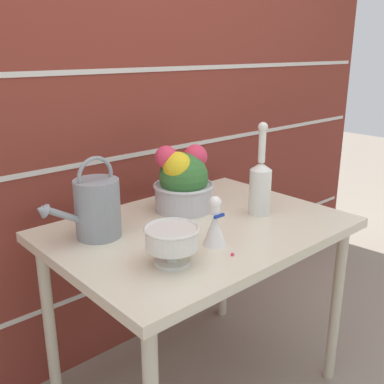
{
  "coord_description": "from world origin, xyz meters",
  "views": [
    {
      "loc": [
        -1.05,
        -1.14,
        1.37
      ],
      "look_at": [
        0.0,
        0.04,
        0.86
      ],
      "focal_mm": 42.0,
      "sensor_mm": 36.0,
      "label": 1
    }
  ],
  "objects_px": {
    "figurine_vase": "(215,225)",
    "watering_can": "(96,207)",
    "flower_planter": "(183,181)",
    "crystal_pedestal_bowl": "(172,240)",
    "glass_decanter": "(260,184)"
  },
  "relations": [
    {
      "from": "figurine_vase",
      "to": "watering_can",
      "type": "bearing_deg",
      "value": 128.38
    },
    {
      "from": "flower_planter",
      "to": "figurine_vase",
      "type": "height_order",
      "value": "flower_planter"
    },
    {
      "from": "watering_can",
      "to": "figurine_vase",
      "type": "height_order",
      "value": "watering_can"
    },
    {
      "from": "flower_planter",
      "to": "figurine_vase",
      "type": "xyz_separation_m",
      "value": [
        -0.15,
        -0.33,
        -0.05
      ]
    },
    {
      "from": "crystal_pedestal_bowl",
      "to": "figurine_vase",
      "type": "xyz_separation_m",
      "value": [
        0.19,
        0.01,
        -0.01
      ]
    },
    {
      "from": "flower_planter",
      "to": "glass_decanter",
      "type": "distance_m",
      "value": 0.31
    },
    {
      "from": "watering_can",
      "to": "figurine_vase",
      "type": "relative_size",
      "value": 1.76
    },
    {
      "from": "watering_can",
      "to": "flower_planter",
      "type": "distance_m",
      "value": 0.4
    },
    {
      "from": "glass_decanter",
      "to": "figurine_vase",
      "type": "xyz_separation_m",
      "value": [
        -0.34,
        -0.09,
        -0.05
      ]
    },
    {
      "from": "watering_can",
      "to": "crystal_pedestal_bowl",
      "type": "distance_m",
      "value": 0.34
    },
    {
      "from": "flower_planter",
      "to": "glass_decanter",
      "type": "height_order",
      "value": "glass_decanter"
    },
    {
      "from": "watering_can",
      "to": "glass_decanter",
      "type": "xyz_separation_m",
      "value": [
        0.59,
        -0.23,
        0.01
      ]
    },
    {
      "from": "crystal_pedestal_bowl",
      "to": "figurine_vase",
      "type": "distance_m",
      "value": 0.19
    },
    {
      "from": "watering_can",
      "to": "flower_planter",
      "type": "height_order",
      "value": "watering_can"
    },
    {
      "from": "watering_can",
      "to": "figurine_vase",
      "type": "bearing_deg",
      "value": -51.62
    }
  ]
}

